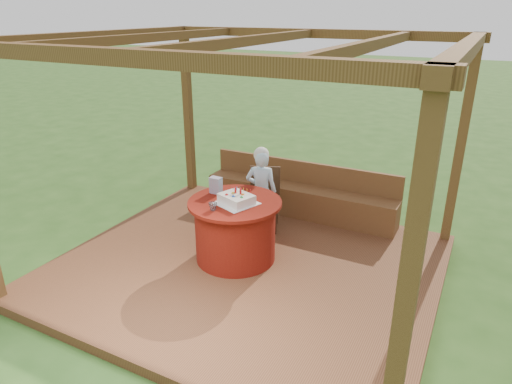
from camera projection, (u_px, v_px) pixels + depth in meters
ground at (247, 272)px, 5.77m from camera, size 60.00×60.00×0.00m
deck at (247, 268)px, 5.75m from camera, size 4.50×4.00×0.12m
pergola at (245, 78)px, 4.87m from camera, size 4.50×4.00×2.72m
bench at (299, 197)px, 7.04m from camera, size 3.00×0.42×0.80m
table at (235, 230)px, 5.71m from camera, size 1.15×1.15×0.79m
chair at (264, 195)px, 6.54m from camera, size 0.56×0.56×0.88m
elderly_woman at (261, 189)px, 6.37m from camera, size 0.50×0.40×1.24m
birthday_cake at (236, 199)px, 5.48m from camera, size 0.56×0.56×0.19m
gift_bag at (216, 185)px, 5.78m from camera, size 0.15×0.10×0.21m
drinking_glass at (213, 207)px, 5.30m from camera, size 0.12×0.12×0.09m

